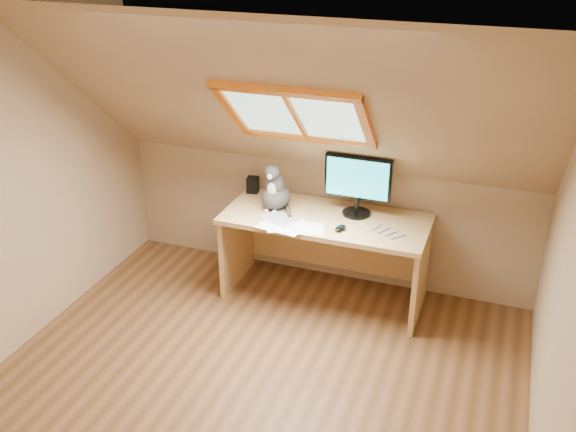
% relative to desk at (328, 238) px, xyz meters
% --- Properties ---
extents(ground, '(3.50, 3.50, 0.00)m').
position_rel_desk_xyz_m(ground, '(-0.13, -1.45, -0.50)').
color(ground, brown).
rests_on(ground, ground).
extents(room_shell, '(3.52, 3.52, 2.41)m').
position_rel_desk_xyz_m(room_shell, '(-0.13, -1.54, 0.93)').
color(room_shell, tan).
rests_on(room_shell, ground).
extents(desk, '(1.59, 0.70, 0.73)m').
position_rel_desk_xyz_m(desk, '(0.00, 0.00, 0.00)').
color(desk, tan).
rests_on(desk, ground).
extents(monitor, '(0.52, 0.22, 0.48)m').
position_rel_desk_xyz_m(monitor, '(0.21, 0.05, 0.50)').
color(monitor, black).
rests_on(monitor, desk).
extents(cat, '(0.24, 0.28, 0.42)m').
position_rel_desk_xyz_m(cat, '(-0.42, -0.06, 0.37)').
color(cat, '#413C39').
rests_on(cat, desk).
extents(desk_speaker, '(0.11, 0.11, 0.13)m').
position_rel_desk_xyz_m(desk_speaker, '(-0.72, 0.18, 0.29)').
color(desk_speaker, black).
rests_on(desk_speaker, desk).
extents(graphics_tablet, '(0.33, 0.29, 0.01)m').
position_rel_desk_xyz_m(graphics_tablet, '(-0.32, -0.24, 0.23)').
color(graphics_tablet, '#B2B2B7').
rests_on(graphics_tablet, desk).
extents(mouse, '(0.09, 0.13, 0.04)m').
position_rel_desk_xyz_m(mouse, '(0.17, -0.25, 0.24)').
color(mouse, black).
rests_on(mouse, desk).
extents(papers, '(0.35, 0.30, 0.01)m').
position_rel_desk_xyz_m(papers, '(-0.19, -0.33, 0.23)').
color(papers, white).
rests_on(papers, desk).
extents(cables, '(0.51, 0.26, 0.01)m').
position_rel_desk_xyz_m(cables, '(0.41, -0.19, 0.23)').
color(cables, silver).
rests_on(cables, desk).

